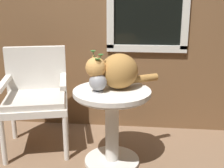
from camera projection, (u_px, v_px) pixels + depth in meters
ground_plane at (101, 168)px, 2.36m from camera, size 6.00×6.00×0.00m
back_wall at (113, 3)px, 2.82m from camera, size 4.00×0.07×2.60m
wicker_side_table at (112, 113)px, 2.33m from camera, size 0.62×0.62×0.64m
wicker_chair at (36, 93)px, 2.61m from camera, size 0.67×0.65×0.91m
cat at (117, 71)px, 2.28m from camera, size 0.57×0.40×0.29m
pewter_vase_with_ivy at (98, 80)px, 2.20m from camera, size 0.14×0.14×0.32m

